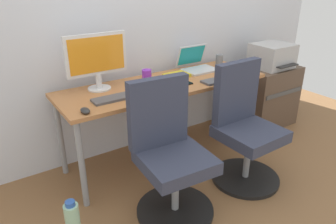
{
  "coord_description": "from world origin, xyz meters",
  "views": [
    {
      "loc": [
        -1.37,
        -2.11,
        1.55
      ],
      "look_at": [
        0.0,
        -0.05,
        0.46
      ],
      "focal_mm": 34.13,
      "sensor_mm": 36.0,
      "label": 1
    }
  ],
  "objects_px": {
    "office_chair_right": "(244,130)",
    "desktop_monitor": "(97,58)",
    "coffee_mug": "(147,75)",
    "open_laptop": "(196,64)",
    "office_chair_left": "(170,156)",
    "water_bottle_on_floor": "(73,223)",
    "side_cabinet": "(267,96)",
    "printer": "(272,56)"
  },
  "relations": [
    {
      "from": "office_chair_right",
      "to": "desktop_monitor",
      "type": "height_order",
      "value": "desktop_monitor"
    },
    {
      "from": "coffee_mug",
      "to": "open_laptop",
      "type": "bearing_deg",
      "value": 2.27
    },
    {
      "from": "desktop_monitor",
      "to": "coffee_mug",
      "type": "distance_m",
      "value": 0.47
    },
    {
      "from": "office_chair_left",
      "to": "desktop_monitor",
      "type": "bearing_deg",
      "value": 101.88
    },
    {
      "from": "office_chair_right",
      "to": "open_laptop",
      "type": "bearing_deg",
      "value": 81.62
    },
    {
      "from": "office_chair_left",
      "to": "water_bottle_on_floor",
      "type": "relative_size",
      "value": 3.03
    },
    {
      "from": "water_bottle_on_floor",
      "to": "desktop_monitor",
      "type": "bearing_deg",
      "value": 53.48
    },
    {
      "from": "coffee_mug",
      "to": "office_chair_right",
      "type": "bearing_deg",
      "value": -59.27
    },
    {
      "from": "desktop_monitor",
      "to": "coffee_mug",
      "type": "relative_size",
      "value": 5.22
    },
    {
      "from": "coffee_mug",
      "to": "side_cabinet",
      "type": "bearing_deg",
      "value": -6.72
    },
    {
      "from": "desktop_monitor",
      "to": "side_cabinet",
      "type": "bearing_deg",
      "value": -5.62
    },
    {
      "from": "desktop_monitor",
      "to": "office_chair_right",
      "type": "bearing_deg",
      "value": -41.17
    },
    {
      "from": "side_cabinet",
      "to": "printer",
      "type": "xyz_separation_m",
      "value": [
        0.0,
        -0.0,
        0.44
      ]
    },
    {
      "from": "office_chair_left",
      "to": "printer",
      "type": "relative_size",
      "value": 2.35
    },
    {
      "from": "desktop_monitor",
      "to": "open_laptop",
      "type": "distance_m",
      "value": 0.99
    },
    {
      "from": "office_chair_right",
      "to": "side_cabinet",
      "type": "xyz_separation_m",
      "value": [
        0.95,
        0.57,
        -0.1
      ]
    },
    {
      "from": "office_chair_left",
      "to": "water_bottle_on_floor",
      "type": "distance_m",
      "value": 0.73
    },
    {
      "from": "desktop_monitor",
      "to": "open_laptop",
      "type": "xyz_separation_m",
      "value": [
        0.97,
        0.01,
        -0.2
      ]
    },
    {
      "from": "desktop_monitor",
      "to": "open_laptop",
      "type": "bearing_deg",
      "value": 0.43
    },
    {
      "from": "office_chair_right",
      "to": "office_chair_left",
      "type": "bearing_deg",
      "value": -179.99
    },
    {
      "from": "side_cabinet",
      "to": "desktop_monitor",
      "type": "relative_size",
      "value": 1.33
    },
    {
      "from": "open_laptop",
      "to": "coffee_mug",
      "type": "xyz_separation_m",
      "value": [
        -0.55,
        -0.02,
        -0.01
      ]
    },
    {
      "from": "office_chair_right",
      "to": "printer",
      "type": "bearing_deg",
      "value": 31.07
    },
    {
      "from": "office_chair_right",
      "to": "coffee_mug",
      "type": "bearing_deg",
      "value": 120.73
    },
    {
      "from": "water_bottle_on_floor",
      "to": "desktop_monitor",
      "type": "xyz_separation_m",
      "value": [
        0.51,
        0.69,
        0.81
      ]
    },
    {
      "from": "water_bottle_on_floor",
      "to": "coffee_mug",
      "type": "xyz_separation_m",
      "value": [
        0.93,
        0.67,
        0.6
      ]
    },
    {
      "from": "printer",
      "to": "open_laptop",
      "type": "bearing_deg",
      "value": 167.48
    },
    {
      "from": "office_chair_right",
      "to": "open_laptop",
      "type": "distance_m",
      "value": 0.84
    },
    {
      "from": "printer",
      "to": "desktop_monitor",
      "type": "relative_size",
      "value": 0.83
    },
    {
      "from": "water_bottle_on_floor",
      "to": "side_cabinet",
      "type": "bearing_deg",
      "value": 12.42
    },
    {
      "from": "side_cabinet",
      "to": "office_chair_right",
      "type": "bearing_deg",
      "value": -148.89
    },
    {
      "from": "office_chair_right",
      "to": "side_cabinet",
      "type": "bearing_deg",
      "value": 31.11
    },
    {
      "from": "open_laptop",
      "to": "office_chair_right",
      "type": "bearing_deg",
      "value": -98.38
    },
    {
      "from": "printer",
      "to": "coffee_mug",
      "type": "height_order",
      "value": "printer"
    },
    {
      "from": "water_bottle_on_floor",
      "to": "open_laptop",
      "type": "relative_size",
      "value": 1.0
    },
    {
      "from": "water_bottle_on_floor",
      "to": "coffee_mug",
      "type": "bearing_deg",
      "value": 35.91
    },
    {
      "from": "desktop_monitor",
      "to": "open_laptop",
      "type": "relative_size",
      "value": 1.55
    },
    {
      "from": "office_chair_left",
      "to": "printer",
      "type": "bearing_deg",
      "value": 19.13
    },
    {
      "from": "office_chair_right",
      "to": "side_cabinet",
      "type": "relative_size",
      "value": 1.47
    },
    {
      "from": "office_chair_right",
      "to": "open_laptop",
      "type": "relative_size",
      "value": 3.03
    },
    {
      "from": "office_chair_left",
      "to": "water_bottle_on_floor",
      "type": "bearing_deg",
      "value": 174.66
    },
    {
      "from": "desktop_monitor",
      "to": "coffee_mug",
      "type": "height_order",
      "value": "desktop_monitor"
    }
  ]
}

